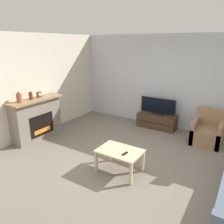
{
  "coord_description": "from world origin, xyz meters",
  "views": [
    {
      "loc": [
        1.86,
        -3.64,
        2.45
      ],
      "look_at": [
        -0.83,
        0.6,
        0.85
      ],
      "focal_mm": 35.0,
      "sensor_mm": 36.0,
      "label": 1
    }
  ],
  "objects_px": {
    "armchair": "(207,132)",
    "remote": "(125,154)",
    "tv": "(158,107)",
    "coffee_table": "(120,153)",
    "mantel_clock": "(39,95)",
    "fireplace": "(36,118)",
    "tv_stand": "(157,121)",
    "mantel_vase_left": "(19,98)",
    "mantel_vase_centre_left": "(31,96)"
  },
  "relations": [
    {
      "from": "mantel_vase_centre_left",
      "to": "remote",
      "type": "bearing_deg",
      "value": -4.45
    },
    {
      "from": "armchair",
      "to": "coffee_table",
      "type": "relative_size",
      "value": 1.0
    },
    {
      "from": "fireplace",
      "to": "tv_stand",
      "type": "xyz_separation_m",
      "value": [
        2.46,
        2.39,
        -0.34
      ]
    },
    {
      "from": "fireplace",
      "to": "tv_stand",
      "type": "bearing_deg",
      "value": 44.23
    },
    {
      "from": "mantel_vase_left",
      "to": "armchair",
      "type": "distance_m",
      "value": 4.74
    },
    {
      "from": "mantel_vase_left",
      "to": "remote",
      "type": "xyz_separation_m",
      "value": [
        2.85,
        0.11,
        -0.72
      ]
    },
    {
      "from": "remote",
      "to": "mantel_clock",
      "type": "bearing_deg",
      "value": 177.73
    },
    {
      "from": "mantel_vase_left",
      "to": "coffee_table",
      "type": "xyz_separation_m",
      "value": [
        2.7,
        0.18,
        -0.8
      ]
    },
    {
      "from": "tv_stand",
      "to": "armchair",
      "type": "height_order",
      "value": "armchair"
    },
    {
      "from": "mantel_vase_centre_left",
      "to": "armchair",
      "type": "relative_size",
      "value": 0.25
    },
    {
      "from": "mantel_vase_left",
      "to": "tv",
      "type": "xyz_separation_m",
      "value": [
        2.44,
        2.83,
        -0.55
      ]
    },
    {
      "from": "tv_stand",
      "to": "coffee_table",
      "type": "xyz_separation_m",
      "value": [
        0.26,
        -2.65,
        0.19
      ]
    },
    {
      "from": "mantel_vase_left",
      "to": "mantel_clock",
      "type": "relative_size",
      "value": 1.75
    },
    {
      "from": "tv",
      "to": "armchair",
      "type": "height_order",
      "value": "tv"
    },
    {
      "from": "tv_stand",
      "to": "remote",
      "type": "height_order",
      "value": "remote"
    },
    {
      "from": "mantel_vase_centre_left",
      "to": "tv",
      "type": "distance_m",
      "value": 3.53
    },
    {
      "from": "fireplace",
      "to": "remote",
      "type": "relative_size",
      "value": 9.59
    },
    {
      "from": "armchair",
      "to": "remote",
      "type": "bearing_deg",
      "value": -113.52
    },
    {
      "from": "coffee_table",
      "to": "remote",
      "type": "distance_m",
      "value": 0.19
    },
    {
      "from": "mantel_clock",
      "to": "tv",
      "type": "height_order",
      "value": "mantel_clock"
    },
    {
      "from": "mantel_vase_left",
      "to": "mantel_clock",
      "type": "xyz_separation_m",
      "value": [
        0.0,
        0.59,
        -0.04
      ]
    },
    {
      "from": "fireplace",
      "to": "mantel_clock",
      "type": "bearing_deg",
      "value": 83.21
    },
    {
      "from": "mantel_vase_left",
      "to": "mantel_clock",
      "type": "bearing_deg",
      "value": 89.93
    },
    {
      "from": "mantel_vase_left",
      "to": "tv_stand",
      "type": "height_order",
      "value": "mantel_vase_left"
    },
    {
      "from": "fireplace",
      "to": "mantel_vase_left",
      "type": "relative_size",
      "value": 5.63
    },
    {
      "from": "armchair",
      "to": "coffee_table",
      "type": "xyz_separation_m",
      "value": [
        -1.21,
        -2.34,
        0.12
      ]
    },
    {
      "from": "mantel_vase_centre_left",
      "to": "mantel_clock",
      "type": "distance_m",
      "value": 0.26
    },
    {
      "from": "mantel_vase_centre_left",
      "to": "coffee_table",
      "type": "xyz_separation_m",
      "value": [
        2.7,
        -0.15,
        -0.78
      ]
    },
    {
      "from": "tv_stand",
      "to": "tv",
      "type": "distance_m",
      "value": 0.44
    },
    {
      "from": "tv",
      "to": "remote",
      "type": "bearing_deg",
      "value": -81.35
    },
    {
      "from": "mantel_vase_left",
      "to": "tv",
      "type": "distance_m",
      "value": 3.78
    },
    {
      "from": "remote",
      "to": "mantel_vase_left",
      "type": "bearing_deg",
      "value": -170.51
    },
    {
      "from": "tv_stand",
      "to": "mantel_vase_centre_left",
      "type": "bearing_deg",
      "value": -134.27
    },
    {
      "from": "tv",
      "to": "coffee_table",
      "type": "xyz_separation_m",
      "value": [
        0.26,
        -2.65,
        -0.25
      ]
    },
    {
      "from": "mantel_clock",
      "to": "coffee_table",
      "type": "bearing_deg",
      "value": -8.55
    },
    {
      "from": "tv",
      "to": "armchair",
      "type": "relative_size",
      "value": 1.24
    },
    {
      "from": "mantel_vase_left",
      "to": "remote",
      "type": "bearing_deg",
      "value": 2.2
    },
    {
      "from": "armchair",
      "to": "tv_stand",
      "type": "bearing_deg",
      "value": 168.23
    },
    {
      "from": "mantel_vase_centre_left",
      "to": "tv_stand",
      "type": "distance_m",
      "value": 3.63
    },
    {
      "from": "fireplace",
      "to": "tv",
      "type": "distance_m",
      "value": 3.43
    },
    {
      "from": "mantel_vase_left",
      "to": "fireplace",
      "type": "bearing_deg",
      "value": 92.17
    },
    {
      "from": "fireplace",
      "to": "tv_stand",
      "type": "distance_m",
      "value": 3.45
    },
    {
      "from": "tv",
      "to": "coffee_table",
      "type": "height_order",
      "value": "tv"
    },
    {
      "from": "tv",
      "to": "mantel_vase_left",
      "type": "bearing_deg",
      "value": -130.74
    },
    {
      "from": "tv_stand",
      "to": "armchair",
      "type": "bearing_deg",
      "value": -11.77
    },
    {
      "from": "fireplace",
      "to": "armchair",
      "type": "height_order",
      "value": "fireplace"
    },
    {
      "from": "tv_stand",
      "to": "remote",
      "type": "xyz_separation_m",
      "value": [
        0.41,
        -2.72,
        0.27
      ]
    },
    {
      "from": "fireplace",
      "to": "remote",
      "type": "height_order",
      "value": "fireplace"
    },
    {
      "from": "fireplace",
      "to": "coffee_table",
      "type": "relative_size",
      "value": 1.74
    },
    {
      "from": "mantel_clock",
      "to": "coffee_table",
      "type": "height_order",
      "value": "mantel_clock"
    }
  ]
}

